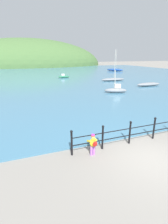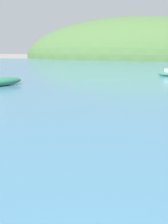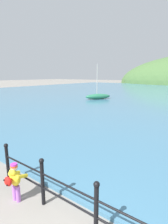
% 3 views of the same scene
% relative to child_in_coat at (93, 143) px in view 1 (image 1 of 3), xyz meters
% --- Properties ---
extents(ground_plane, '(200.00, 200.00, 0.00)m').
position_rel_child_in_coat_xyz_m(ground_plane, '(2.26, -1.17, -0.61)').
color(ground_plane, gray).
extents(water, '(80.00, 60.00, 0.10)m').
position_rel_child_in_coat_xyz_m(water, '(2.26, 30.83, -0.56)').
color(water, teal).
rests_on(water, ground).
extents(far_hillside, '(60.87, 33.48, 21.04)m').
position_rel_child_in_coat_xyz_m(far_hillside, '(2.26, 69.96, -0.61)').
color(far_hillside, '#476B38').
rests_on(far_hillside, ground).
extents(iron_railing, '(6.16, 0.12, 1.21)m').
position_rel_child_in_coat_xyz_m(iron_railing, '(2.15, 0.33, 0.04)').
color(iron_railing, black).
rests_on(iron_railing, ground).
extents(child_in_coat, '(0.41, 0.55, 1.00)m').
position_rel_child_in_coat_xyz_m(child_in_coat, '(0.00, 0.00, 0.00)').
color(child_in_coat, '#AD66C6').
rests_on(child_in_coat, ground).
extents(boat_twin_mast, '(3.72, 1.10, 0.48)m').
position_rel_child_in_coat_xyz_m(boat_twin_mast, '(14.46, 13.36, -0.27)').
color(boat_twin_mast, gray).
rests_on(boat_twin_mast, water).
extents(boat_red_dinghy, '(3.88, 4.37, 5.64)m').
position_rel_child_in_coat_xyz_m(boat_red_dinghy, '(22.44, 36.03, -0.18)').
color(boat_red_dinghy, '#1E4793').
rests_on(boat_red_dinghy, water).
extents(boat_far_right, '(2.63, 1.63, 2.56)m').
position_rel_child_in_coat_xyz_m(boat_far_right, '(7.75, 11.01, -0.17)').
color(boat_far_right, gray).
rests_on(boat_far_right, water).
extents(boat_green_fishing, '(2.18, 0.84, 0.76)m').
position_rel_child_in_coat_xyz_m(boat_green_fishing, '(5.67, 26.56, -0.26)').
color(boat_green_fishing, '#287551').
rests_on(boat_green_fishing, water).
extents(boat_mid_harbor, '(4.21, 1.55, 4.99)m').
position_rel_child_in_coat_xyz_m(boat_mid_harbor, '(12.42, 19.74, -0.25)').
color(boat_mid_harbor, gray).
rests_on(boat_mid_harbor, water).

